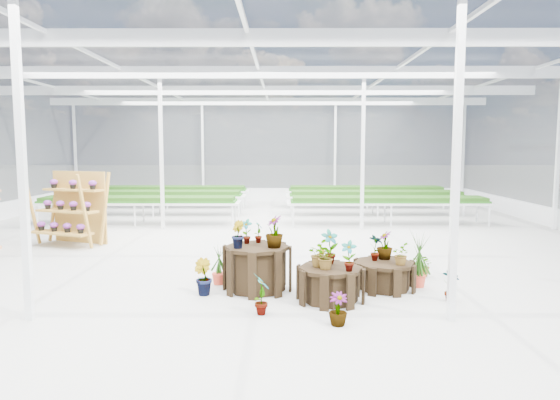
{
  "coord_description": "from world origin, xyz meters",
  "views": [
    {
      "loc": [
        0.6,
        -10.89,
        2.45
      ],
      "look_at": [
        0.55,
        0.05,
        1.3
      ],
      "focal_mm": 32.0,
      "sensor_mm": 36.0,
      "label": 1
    }
  ],
  "objects_px": {
    "plinth_tall": "(257,268)",
    "plinth_mid": "(330,284)",
    "plinth_low": "(384,275)",
    "shelf_rack": "(69,209)"
  },
  "relations": [
    {
      "from": "plinth_low",
      "to": "shelf_rack",
      "type": "relative_size",
      "value": 0.57
    },
    {
      "from": "plinth_tall",
      "to": "shelf_rack",
      "type": "height_order",
      "value": "shelf_rack"
    },
    {
      "from": "plinth_low",
      "to": "plinth_mid",
      "type": "bearing_deg",
      "value": -145.01
    },
    {
      "from": "plinth_tall",
      "to": "shelf_rack",
      "type": "distance_m",
      "value": 6.37
    },
    {
      "from": "plinth_tall",
      "to": "plinth_mid",
      "type": "xyz_separation_m",
      "value": [
        1.2,
        -0.6,
        -0.11
      ]
    },
    {
      "from": "plinth_mid",
      "to": "shelf_rack",
      "type": "height_order",
      "value": "shelf_rack"
    },
    {
      "from": "plinth_tall",
      "to": "plinth_mid",
      "type": "relative_size",
      "value": 1.08
    },
    {
      "from": "plinth_mid",
      "to": "shelf_rack",
      "type": "xyz_separation_m",
      "value": [
        -6.13,
        4.59,
        0.65
      ]
    },
    {
      "from": "plinth_mid",
      "to": "plinth_low",
      "type": "bearing_deg",
      "value": 34.99
    },
    {
      "from": "plinth_mid",
      "to": "shelf_rack",
      "type": "distance_m",
      "value": 7.69
    }
  ]
}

